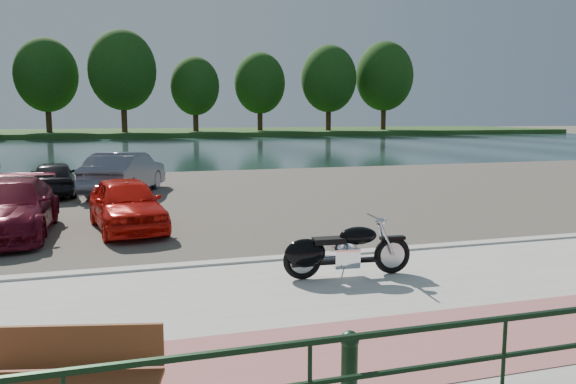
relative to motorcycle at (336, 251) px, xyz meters
name	(u,v)px	position (x,y,z in m)	size (l,w,h in m)	color
ground	(346,291)	(-0.02, -0.52, -0.56)	(200.00, 200.00, 0.00)	#595447
promenade	(372,308)	(-0.02, -1.52, -0.51)	(60.00, 6.00, 0.10)	#AFADA4
pink_path	(423,344)	(-0.02, -3.02, -0.46)	(60.00, 2.00, 0.01)	#A35D5C
kerb	(308,258)	(-0.02, 1.48, -0.49)	(60.00, 0.30, 0.14)	#AFADA4
parking_lot	(227,197)	(-0.02, 10.48, -0.54)	(60.00, 18.00, 0.04)	#474239
river	(165,148)	(-0.02, 39.48, -0.56)	(120.00, 40.00, 0.00)	#192D2D
far_bank	(147,133)	(-0.02, 71.48, -0.26)	(120.00, 24.00, 0.60)	#20491A
railing	(505,337)	(-0.02, -4.52, 0.23)	(24.04, 0.05, 0.90)	black
bollards	(333,370)	(-1.68, -4.22, -0.02)	(10.68, 0.18, 0.81)	black
far_trees	(182,78)	(4.34, 65.28, 6.93)	(70.25, 10.68, 12.52)	#352213
motorcycle	(336,251)	(0.00, 0.00, 0.00)	(2.33, 0.75, 1.05)	black
park_bench	(71,367)	(-4.08, -3.19, -0.13)	(1.86, 0.85, 0.72)	brown
car_3	(10,208)	(-6.11, 5.62, 0.15)	(1.87, 4.61, 1.34)	#5B0D1D
car_4	(126,204)	(-3.45, 5.56, 0.14)	(1.55, 3.86, 1.32)	red
car_8	(54,178)	(-5.86, 12.40, 0.11)	(1.49, 3.69, 1.26)	black
car_9	(125,173)	(-3.43, 12.23, 0.24)	(1.62, 4.65, 1.53)	slate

